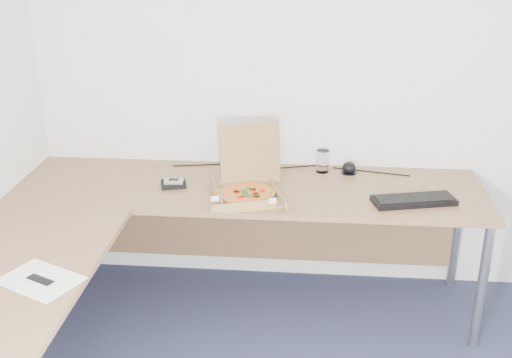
# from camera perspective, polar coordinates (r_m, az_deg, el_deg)

# --- Properties ---
(room_shell) EXTENTS (3.50, 3.50, 2.50)m
(room_shell) POSITION_cam_1_polar(r_m,az_deg,el_deg) (1.88, 10.33, -3.00)
(room_shell) COLOR white
(room_shell) RESTS_ON ground
(desk) EXTENTS (2.50, 2.20, 0.73)m
(desk) POSITION_cam_1_polar(r_m,az_deg,el_deg) (3.05, -7.54, -4.01)
(desk) COLOR olive
(desk) RESTS_ON ground
(pizza_box) EXTENTS (0.32, 0.38, 0.33)m
(pizza_box) POSITION_cam_1_polar(r_m,az_deg,el_deg) (3.23, -0.80, -0.93)
(pizza_box) COLOR #A67E49
(pizza_box) RESTS_ON desk
(drinking_glass) EXTENTS (0.07, 0.07, 0.13)m
(drinking_glass) POSITION_cam_1_polar(r_m,az_deg,el_deg) (3.56, 6.05, 1.61)
(drinking_glass) COLOR white
(drinking_glass) RESTS_ON desk
(keyboard) EXTENTS (0.44, 0.24, 0.03)m
(keyboard) POSITION_cam_1_polar(r_m,az_deg,el_deg) (3.26, 14.10, -1.90)
(keyboard) COLOR black
(keyboard) RESTS_ON desk
(wallet) EXTENTS (0.15, 0.14, 0.02)m
(wallet) POSITION_cam_1_polar(r_m,az_deg,el_deg) (3.40, -7.49, -0.46)
(wallet) COLOR black
(wallet) RESTS_ON desk
(phone) EXTENTS (0.10, 0.06, 0.02)m
(phone) POSITION_cam_1_polar(r_m,az_deg,el_deg) (3.38, -7.46, -0.20)
(phone) COLOR #B2B5BA
(phone) RESTS_ON wallet
(paper_sheet) EXTENTS (0.37, 0.33, 0.00)m
(paper_sheet) POSITION_cam_1_polar(r_m,az_deg,el_deg) (2.66, -18.97, -8.64)
(paper_sheet) COLOR white
(paper_sheet) RESTS_ON desk
(dome_speaker) EXTENTS (0.08, 0.08, 0.07)m
(dome_speaker) POSITION_cam_1_polar(r_m,az_deg,el_deg) (3.57, 8.43, 1.07)
(dome_speaker) COLOR black
(dome_speaker) RESTS_ON desk
(cable_bundle) EXTENTS (0.65, 0.13, 0.01)m
(cable_bundle) POSITION_cam_1_polar(r_m,az_deg,el_deg) (3.62, 2.63, 1.04)
(cable_bundle) COLOR black
(cable_bundle) RESTS_ON desk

